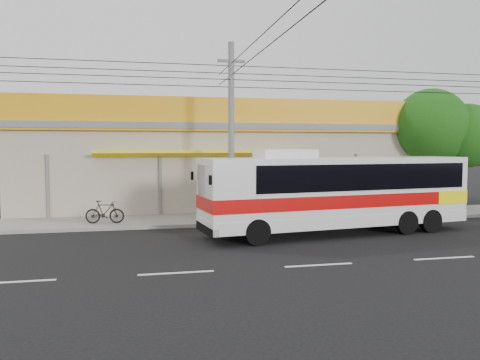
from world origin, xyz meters
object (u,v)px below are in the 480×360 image
Objects in this scene: coach_bus at (341,189)px; motorbike_dark at (105,212)px; utility_pole at (231,75)px; tree_far at (468,138)px; tree_near at (433,128)px.

coach_bus is 9.71m from motorbike_dark.
utility_pole is 13.89m from tree_far.
tree_near is 2.00m from tree_far.
tree_near is at bearing -76.40° from motorbike_dark.
coach_bus is 11.01m from tree_far.
tree_far reaches higher than motorbike_dark.
tree_far is (1.92, -0.25, -0.52)m from tree_near.
utility_pole reaches higher than tree_far.
motorbike_dark is 0.25× the size of tree_near.
tree_near is (11.45, 3.15, -1.93)m from utility_pole.
motorbike_dark is at bearing 151.82° from coach_bus.
motorbike_dark is at bearing -174.63° from tree_far.
coach_bus reaches higher than motorbike_dark.
tree_near is 1.14× the size of tree_far.
tree_near reaches higher than motorbike_dark.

